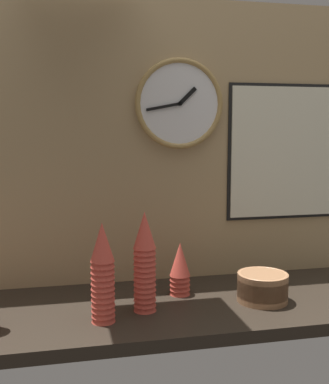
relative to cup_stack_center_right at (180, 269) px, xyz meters
The scene contains 8 objects.
ground_plane 0.14m from the cup_stack_center_right, 122.65° to the right, with size 1.60×0.56×0.04m, color black.
wall_tiled_back 0.48m from the cup_stack_center_right, 101.74° to the left, with size 1.60×0.03×1.05m.
cup_stack_center_right is the anchor object (origin of this frame).
cup_stack_center 0.20m from the cup_stack_center_right, 139.78° to the right, with size 0.07×0.07×0.32m.
cup_stack_center_left 0.34m from the cup_stack_center_right, 147.04° to the right, with size 0.07×0.07×0.30m.
bowl_stack_right 0.29m from the cup_stack_center_right, 25.96° to the right, with size 0.17×0.17×0.10m.
wall_clock 0.60m from the cup_stack_center_right, 77.29° to the left, with size 0.33×0.03×0.33m.
menu_board 0.64m from the cup_stack_center_right, 20.75° to the left, with size 0.47×0.01×0.53m.
Camera 1 is at (-0.36, -1.51, 0.58)m, focal length 45.00 mm.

